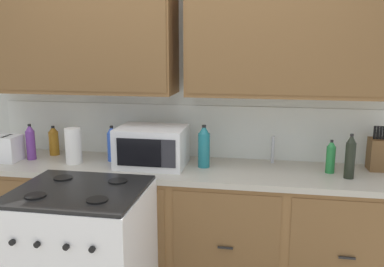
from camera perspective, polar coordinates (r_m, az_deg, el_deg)
The scene contains 14 objects.
wall_unit at distance 2.99m, azimuth -1.22°, elevation 10.23°, with size 4.19×0.40×2.48m.
counter_run at distance 3.07m, azimuth -1.87°, elevation -12.60°, with size 3.02×0.64×0.92m.
stove_range at distance 2.67m, azimuth -14.95°, elevation -17.01°, with size 0.76×0.68×0.95m.
microwave at distance 2.92m, azimuth -5.63°, elevation -1.82°, with size 0.48×0.37×0.28m.
toaster at distance 3.36m, azimuth -25.06°, elevation -1.84°, with size 0.28×0.18×0.19m.
knife_block at distance 3.08m, azimuth 24.42°, elevation -2.58°, with size 0.11×0.14×0.31m.
sink_faucet at distance 3.04m, azimuth 11.23°, elevation -2.22°, with size 0.02×0.02×0.20m, color #B2B5BA.
paper_towel_roll at distance 3.09m, azimuth -16.24°, elevation -1.66°, with size 0.12×0.12×0.26m, color white.
bottle_dark at distance 2.81m, azimuth 21.23°, elevation -3.04°, with size 0.06×0.06×0.29m.
bottle_green at distance 2.90m, azimuth 18.80°, elevation -3.11°, with size 0.06×0.06×0.23m.
bottle_teal at distance 2.87m, azimuth 1.68°, elevation -1.86°, with size 0.08×0.08×0.30m.
bottle_amber at distance 3.38m, azimuth -18.75°, elevation -0.97°, with size 0.08×0.08×0.23m.
bottle_blue at distance 3.08m, azimuth -11.11°, elevation -1.43°, with size 0.07×0.07×0.27m.
bottle_violet at distance 3.30m, azimuth -21.62°, elevation -1.14°, with size 0.07×0.07×0.27m.
Camera 1 is at (0.58, -2.44, 1.75)m, focal length 38.18 mm.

